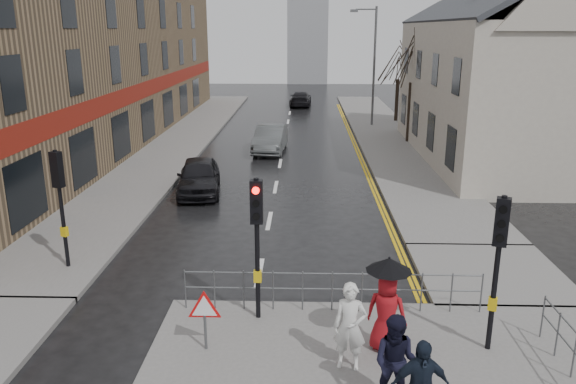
# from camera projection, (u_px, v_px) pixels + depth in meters

# --- Properties ---
(ground) EXTENTS (120.00, 120.00, 0.00)m
(ground) POSITION_uv_depth(u_px,v_px,m) (249.00, 326.00, 13.11)
(ground) COLOR black
(ground) RESTS_ON ground
(left_pavement) EXTENTS (4.00, 44.00, 0.14)m
(left_pavement) POSITION_uv_depth(u_px,v_px,m) (182.00, 138.00, 35.35)
(left_pavement) COLOR #605E5B
(left_pavement) RESTS_ON ground
(right_pavement) EXTENTS (4.00, 40.00, 0.14)m
(right_pavement) POSITION_uv_depth(u_px,v_px,m) (384.00, 133.00, 36.89)
(right_pavement) COLOR #605E5B
(right_pavement) RESTS_ON ground
(pavement_bridge_right) EXTENTS (4.00, 4.20, 0.14)m
(pavement_bridge_right) POSITION_uv_depth(u_px,v_px,m) (490.00, 273.00, 15.78)
(pavement_bridge_right) COLOR #605E5B
(pavement_bridge_right) RESTS_ON ground
(building_left_terrace) EXTENTS (8.00, 42.00, 10.00)m
(building_left_terrace) POSITION_uv_depth(u_px,v_px,m) (81.00, 58.00, 33.17)
(building_left_terrace) COLOR #7A6146
(building_left_terrace) RESTS_ON ground
(building_right_cream) EXTENTS (9.00, 16.40, 10.10)m
(building_right_cream) POSITION_uv_depth(u_px,v_px,m) (515.00, 67.00, 28.69)
(building_right_cream) COLOR #B6AF9F
(building_right_cream) RESTS_ON ground
(church_tower) EXTENTS (5.00, 5.00, 18.00)m
(church_tower) POSITION_uv_depth(u_px,v_px,m) (308.00, 9.00, 70.03)
(church_tower) COLOR gray
(church_tower) RESTS_ON ground
(traffic_signal_near_left) EXTENTS (0.28, 0.27, 3.40)m
(traffic_signal_near_left) POSITION_uv_depth(u_px,v_px,m) (257.00, 224.00, 12.60)
(traffic_signal_near_left) COLOR black
(traffic_signal_near_left) RESTS_ON near_pavement
(traffic_signal_near_right) EXTENTS (0.34, 0.33, 3.40)m
(traffic_signal_near_right) POSITION_uv_depth(u_px,v_px,m) (499.00, 247.00, 11.30)
(traffic_signal_near_right) COLOR black
(traffic_signal_near_right) RESTS_ON near_pavement
(traffic_signal_far_left) EXTENTS (0.34, 0.33, 3.40)m
(traffic_signal_far_left) POSITION_uv_depth(u_px,v_px,m) (59.00, 188.00, 15.46)
(traffic_signal_far_left) COLOR black
(traffic_signal_far_left) RESTS_ON left_pavement
(guard_railing_front) EXTENTS (7.14, 0.04, 1.00)m
(guard_railing_front) POSITION_uv_depth(u_px,v_px,m) (332.00, 283.00, 13.39)
(guard_railing_front) COLOR #595B5E
(guard_railing_front) RESTS_ON near_pavement
(warning_sign) EXTENTS (0.80, 0.07, 1.35)m
(warning_sign) POSITION_uv_depth(u_px,v_px,m) (204.00, 311.00, 11.68)
(warning_sign) COLOR #595B5E
(warning_sign) RESTS_ON near_pavement
(street_lamp) EXTENTS (1.83, 0.25, 8.00)m
(street_lamp) POSITION_uv_depth(u_px,v_px,m) (372.00, 59.00, 38.49)
(street_lamp) COLOR #595B5E
(street_lamp) RESTS_ON right_pavement
(tree_near) EXTENTS (2.40, 2.40, 6.58)m
(tree_near) POSITION_uv_depth(u_px,v_px,m) (413.00, 56.00, 32.56)
(tree_near) COLOR black
(tree_near) RESTS_ON right_pavement
(tree_far) EXTENTS (2.40, 2.40, 5.64)m
(tree_far) POSITION_uv_depth(u_px,v_px,m) (399.00, 61.00, 40.42)
(tree_far) COLOR black
(tree_far) RESTS_ON right_pavement
(pedestrian_a) EXTENTS (0.73, 0.55, 1.81)m
(pedestrian_a) POSITION_uv_depth(u_px,v_px,m) (350.00, 326.00, 11.05)
(pedestrian_a) COLOR silver
(pedestrian_a) RESTS_ON near_pavement
(pedestrian_b) EXTENTS (1.04, 0.92, 1.81)m
(pedestrian_b) POSITION_uv_depth(u_px,v_px,m) (397.00, 364.00, 9.83)
(pedestrian_b) COLOR black
(pedestrian_b) RESTS_ON near_pavement
(pedestrian_with_umbrella) EXTENTS (0.99, 0.96, 2.08)m
(pedestrian_with_umbrella) POSITION_uv_depth(u_px,v_px,m) (387.00, 301.00, 11.62)
(pedestrian_with_umbrella) COLOR maroon
(pedestrian_with_umbrella) RESTS_ON near_pavement
(car_parked) EXTENTS (2.27, 4.46, 1.45)m
(car_parked) POSITION_uv_depth(u_px,v_px,m) (199.00, 176.00, 23.59)
(car_parked) COLOR black
(car_parked) RESTS_ON ground
(car_mid) EXTENTS (1.88, 4.58, 1.47)m
(car_mid) POSITION_uv_depth(u_px,v_px,m) (270.00, 139.00, 31.50)
(car_mid) COLOR #444849
(car_mid) RESTS_ON ground
(car_far) EXTENTS (2.03, 4.55, 1.30)m
(car_far) POSITION_uv_depth(u_px,v_px,m) (301.00, 99.00, 50.11)
(car_far) COLOR black
(car_far) RESTS_ON ground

